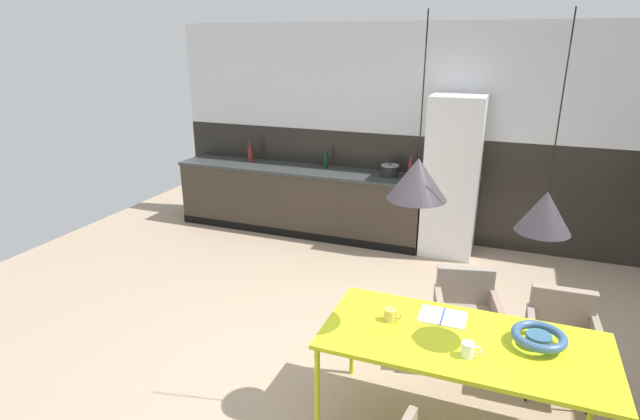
% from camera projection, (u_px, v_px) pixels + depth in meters
% --- Properties ---
extents(ground_plane, '(9.17, 9.17, 0.00)m').
position_uv_depth(ground_plane, '(354.00, 382.00, 3.90)').
color(ground_plane, tan).
extents(back_wall_splashback_dark, '(7.05, 0.12, 1.36)m').
position_uv_depth(back_wall_splashback_dark, '(430.00, 188.00, 6.53)').
color(back_wall_splashback_dark, black).
rests_on(back_wall_splashback_dark, ground).
extents(back_wall_panel_upper, '(7.05, 0.12, 1.36)m').
position_uv_depth(back_wall_panel_upper, '(438.00, 80.00, 6.09)').
color(back_wall_panel_upper, silver).
rests_on(back_wall_panel_upper, back_wall_splashback_dark).
extents(kitchen_counter, '(3.39, 0.63, 0.88)m').
position_uv_depth(kitchen_counter, '(299.00, 199.00, 6.86)').
color(kitchen_counter, '#383026').
rests_on(kitchen_counter, ground).
extents(refrigerator_column, '(0.62, 0.60, 1.91)m').
position_uv_depth(refrigerator_column, '(452.00, 177.00, 6.01)').
color(refrigerator_column, silver).
rests_on(refrigerator_column, ground).
extents(dining_table, '(1.77, 0.82, 0.74)m').
position_uv_depth(dining_table, '(463.00, 345.00, 3.17)').
color(dining_table, '#C8D51D').
rests_on(dining_table, ground).
extents(armchair_corner_seat, '(0.57, 0.56, 0.75)m').
position_uv_depth(armchair_corner_seat, '(466.00, 304.00, 4.05)').
color(armchair_corner_seat, gray).
rests_on(armchair_corner_seat, ground).
extents(armchair_by_stool, '(0.50, 0.49, 0.75)m').
position_uv_depth(armchair_by_stool, '(562.00, 328.00, 3.72)').
color(armchair_by_stool, gray).
rests_on(armchair_by_stool, ground).
extents(fruit_bowl, '(0.33, 0.33, 0.09)m').
position_uv_depth(fruit_bowl, '(539.00, 337.00, 3.07)').
color(fruit_bowl, '#33607F').
rests_on(fruit_bowl, dining_table).
extents(open_book, '(0.31, 0.23, 0.02)m').
position_uv_depth(open_book, '(443.00, 317.00, 3.40)').
color(open_book, white).
rests_on(open_book, dining_table).
extents(mug_white_ceramic, '(0.12, 0.08, 0.08)m').
position_uv_depth(mug_white_ceramic, '(390.00, 315.00, 3.35)').
color(mug_white_ceramic, gold).
rests_on(mug_white_ceramic, dining_table).
extents(mug_dark_espresso, '(0.12, 0.08, 0.09)m').
position_uv_depth(mug_dark_espresso, '(468.00, 350.00, 2.97)').
color(mug_dark_espresso, white).
rests_on(mug_dark_espresso, dining_table).
extents(cooking_pot, '(0.22, 0.22, 0.17)m').
position_uv_depth(cooking_pot, '(390.00, 170.00, 6.30)').
color(cooking_pot, black).
rests_on(cooking_pot, kitchen_counter).
extents(bottle_oil_tall, '(0.07, 0.07, 0.27)m').
position_uv_depth(bottle_oil_tall, '(410.00, 169.00, 6.21)').
color(bottle_oil_tall, maroon).
rests_on(bottle_oil_tall, kitchen_counter).
extents(bottle_wine_green, '(0.06, 0.06, 0.25)m').
position_uv_depth(bottle_wine_green, '(326.00, 160.00, 6.70)').
color(bottle_wine_green, '#0F3319').
rests_on(bottle_wine_green, kitchen_counter).
extents(bottle_vinegar_dark, '(0.07, 0.07, 0.29)m').
position_uv_depth(bottle_vinegar_dark, '(250.00, 154.00, 7.04)').
color(bottle_vinegar_dark, maroon).
rests_on(bottle_vinegar_dark, kitchen_counter).
extents(pendant_lamp_over_table_near, '(0.35, 0.35, 1.05)m').
position_uv_depth(pendant_lamp_over_table_near, '(417.00, 179.00, 2.94)').
color(pendant_lamp_over_table_near, black).
extents(pendant_lamp_over_table_far, '(0.30, 0.30, 1.18)m').
position_uv_depth(pendant_lamp_over_table_far, '(545.00, 212.00, 2.79)').
color(pendant_lamp_over_table_far, black).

